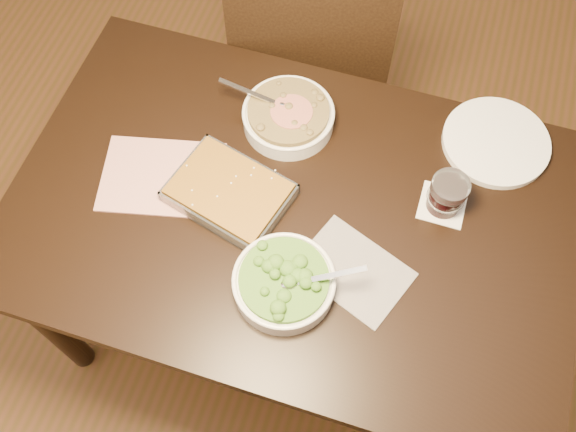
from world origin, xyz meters
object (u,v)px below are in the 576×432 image
object	(u,v)px
dinner_plate	(496,142)
stew_bowl	(288,116)
broccoli_bowl	(284,282)
baking_dish	(229,193)
chair_far	(312,58)
table	(293,227)
wine_tumbler	(447,194)

from	to	relation	value
dinner_plate	stew_bowl	bearing A→B (deg)	-169.25
broccoli_bowl	baking_dish	xyz separation A→B (m)	(-0.20, 0.19, -0.01)
baking_dish	chair_far	distance (m)	0.69
baking_dish	dinner_plate	world-z (taller)	baking_dish
table	broccoli_bowl	size ratio (longest dim) A/B	5.41
chair_far	wine_tumbler	bearing A→B (deg)	122.07
stew_bowl	chair_far	size ratio (longest dim) A/B	0.27
baking_dish	dinner_plate	xyz separation A→B (m)	(0.60, 0.36, -0.02)
baking_dish	broccoli_bowl	bearing A→B (deg)	-27.92
broccoli_bowl	baking_dish	size ratio (longest dim) A/B	0.80
broccoli_bowl	wine_tumbler	xyz separation A→B (m)	(0.31, 0.32, 0.02)
table	stew_bowl	bearing A→B (deg)	110.53
stew_bowl	dinner_plate	world-z (taller)	stew_bowl
stew_bowl	table	bearing A→B (deg)	-69.47
baking_dish	wine_tumbler	world-z (taller)	wine_tumbler
dinner_plate	chair_far	xyz separation A→B (m)	(-0.58, 0.30, -0.20)
broccoli_bowl	wine_tumbler	size ratio (longest dim) A/B	2.56
wine_tumbler	baking_dish	bearing A→B (deg)	-164.62
stew_bowl	wine_tumbler	bearing A→B (deg)	-15.23
table	baking_dish	distance (m)	0.20
baking_dish	chair_far	world-z (taller)	chair_far
dinner_plate	wine_tumbler	bearing A→B (deg)	-113.39
broccoli_bowl	wine_tumbler	world-z (taller)	wine_tumbler
chair_far	dinner_plate	bearing A→B (deg)	141.79
table	baking_dish	size ratio (longest dim) A/B	4.33
table	wine_tumbler	xyz separation A→B (m)	(0.35, 0.12, 0.15)
dinner_plate	chair_far	size ratio (longest dim) A/B	0.28
table	chair_far	world-z (taller)	chair_far
wine_tumbler	table	bearing A→B (deg)	-160.41
table	broccoli_bowl	xyz separation A→B (m)	(0.04, -0.20, 0.13)
stew_bowl	wine_tumbler	xyz separation A→B (m)	(0.44, -0.12, 0.02)
table	stew_bowl	distance (m)	0.29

